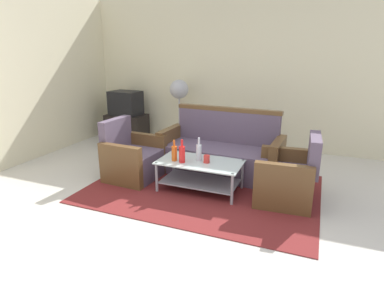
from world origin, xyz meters
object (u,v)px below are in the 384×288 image
object	(u,v)px
armchair_left	(133,159)
pedestal_fan	(179,93)
bottle_orange	(174,153)
tv_stand	(127,127)
armchair_right	(287,179)
cup	(206,159)
television	(126,103)
coffee_table	(200,171)
bottle_red	(182,154)
couch	(221,153)
bottle_clear	(199,152)

from	to	relation	value
armchair_left	pedestal_fan	xyz separation A→B (m)	(-0.07, 1.83, 0.73)
bottle_orange	tv_stand	world-z (taller)	bottle_orange
armchair_right	cup	world-z (taller)	armchair_right
armchair_right	television	size ratio (longest dim) A/B	1.35
armchair_right	television	bearing A→B (deg)	60.06
pedestal_fan	television	bearing A→B (deg)	-177.70
coffee_table	bottle_red	world-z (taller)	bottle_red
bottle_red	television	bearing A→B (deg)	137.23
couch	television	xyz separation A→B (m)	(-2.39, 1.12, 0.44)
couch	pedestal_fan	size ratio (longest dim) A/B	1.44
armchair_left	pedestal_fan	world-z (taller)	pedestal_fan
armchair_left	bottle_clear	distance (m)	1.07
tv_stand	television	distance (m)	0.50
bottle_orange	pedestal_fan	world-z (taller)	pedestal_fan
coffee_table	armchair_left	bearing A→B (deg)	177.18
armchair_left	pedestal_fan	distance (m)	1.97
bottle_red	bottle_orange	distance (m)	0.12
tv_stand	couch	bearing A→B (deg)	-25.13
armchair_left	tv_stand	size ratio (longest dim) A/B	1.06
bottle_orange	bottle_clear	bearing A→B (deg)	22.71
bottle_clear	television	bearing A→B (deg)	141.74
bottle_red	tv_stand	bearing A→B (deg)	137.27
armchair_right	tv_stand	size ratio (longest dim) A/B	1.06
armchair_right	bottle_clear	distance (m)	1.16
coffee_table	cup	world-z (taller)	cup
bottle_red	armchair_right	bearing A→B (deg)	10.40
coffee_table	bottle_orange	bearing A→B (deg)	-164.23
armchair_left	coffee_table	xyz separation A→B (m)	(1.07, -0.05, -0.02)
couch	television	size ratio (longest dim) A/B	2.90
couch	bottle_orange	bearing A→B (deg)	66.45
bottle_clear	pedestal_fan	bearing A→B (deg)	120.92
cup	television	distance (m)	3.05
armchair_left	television	distance (m)	2.23
armchair_left	couch	bearing A→B (deg)	123.40
armchair_left	bottle_orange	xyz separation A→B (m)	(0.74, -0.14, 0.23)
coffee_table	pedestal_fan	bearing A→B (deg)	121.16
bottle_clear	television	size ratio (longest dim) A/B	0.49
armchair_right	bottle_orange	world-z (taller)	armchair_right
television	armchair_right	bearing A→B (deg)	157.69
bottle_red	tv_stand	xyz separation A→B (m)	(-2.11, 1.95, -0.27)
armchair_right	cup	size ratio (longest dim) A/B	8.50
bottle_orange	pedestal_fan	xyz separation A→B (m)	(-0.81, 1.98, 0.50)
armchair_left	bottle_red	bearing A→B (deg)	82.16
armchair_left	bottle_clear	size ratio (longest dim) A/B	2.73
bottle_orange	cup	xyz separation A→B (m)	(0.42, 0.08, -0.06)
bottle_orange	pedestal_fan	bearing A→B (deg)	112.34
television	couch	bearing A→B (deg)	159.10
armchair_right	bottle_orange	xyz separation A→B (m)	(-1.43, -0.21, 0.23)
pedestal_fan	armchair_right	bearing A→B (deg)	-38.12
couch	coffee_table	size ratio (longest dim) A/B	1.67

